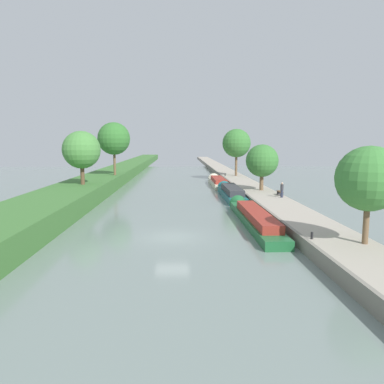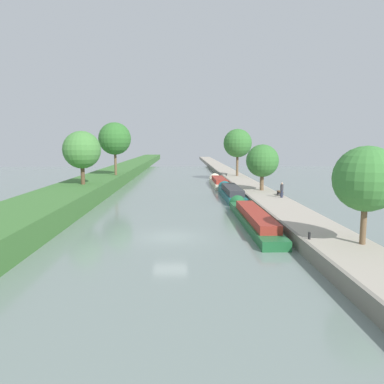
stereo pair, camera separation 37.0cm
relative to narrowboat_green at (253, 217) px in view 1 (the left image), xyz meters
The scene contains 16 objects.
ground_plane 8.18m from the narrowboat_green, 147.36° to the right, with size 160.00×160.00×0.00m, color slate.
left_grassy_bank 19.00m from the narrowboat_green, 166.61° to the right, with size 6.25×260.00×1.88m.
right_towpath 5.70m from the narrowboat_green, 50.54° to the right, with size 4.01×260.00×0.91m.
stone_quay 4.65m from the narrowboat_green, 71.25° to the right, with size 0.25×260.00×0.96m.
narrowboat_green is the anchor object (origin of this frame).
narrowboat_teal 15.18m from the narrowboat_green, 89.35° to the left, with size 2.09×13.55×2.13m.
narrowboat_cream 28.72m from the narrowboat_green, 90.15° to the left, with size 2.14×13.41×2.03m.
tree_rightbank_near 11.70m from the narrowboat_green, 64.56° to the right, with size 3.82×3.82×5.80m.
tree_rightbank_midnear 15.97m from the narrowboat_green, 74.79° to the left, with size 4.07×4.07×5.76m.
tree_rightbank_midfar 36.04m from the narrowboat_green, 83.55° to the left, with size 5.09×5.09×8.43m.
tree_leftbank_downstream 31.96m from the narrowboat_green, 121.63° to the left, with size 4.98×4.98×8.11m.
tree_leftbank_upstream 23.19m from the narrowboat_green, 142.86° to the left, with size 4.48×4.48×6.39m.
person_walking 10.01m from the narrowboat_green, 60.50° to the left, with size 0.34×0.34×1.66m.
mooring_bollard_near 8.92m from the narrowboat_green, 77.55° to the right, with size 0.16×0.16×0.45m.
mooring_bollard_far 34.60m from the narrowboat_green, 86.82° to the left, with size 0.16×0.16×0.45m.
park_bench 11.58m from the narrowboat_green, 63.40° to the left, with size 0.44×1.50×0.47m.
Camera 1 is at (0.53, -26.20, 6.87)m, focal length 34.20 mm.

